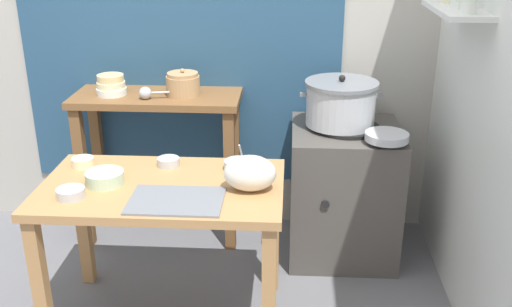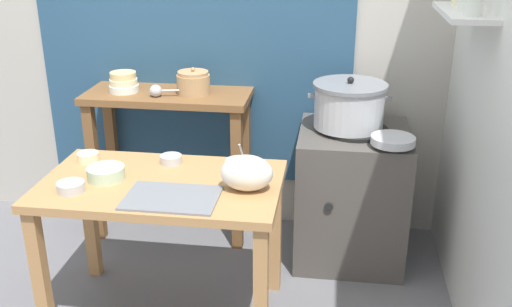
{
  "view_description": "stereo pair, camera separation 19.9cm",
  "coord_description": "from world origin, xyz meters",
  "px_view_note": "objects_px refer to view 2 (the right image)",
  "views": [
    {
      "loc": [
        0.5,
        -2.36,
        1.84
      ],
      "look_at": [
        0.35,
        0.16,
        0.82
      ],
      "focal_mm": 41.07,
      "sensor_mm": 36.0,
      "label": 1
    },
    {
      "loc": [
        0.7,
        -2.34,
        1.84
      ],
      "look_at": [
        0.35,
        0.16,
        0.82
      ],
      "focal_mm": 41.07,
      "sensor_mm": 36.0,
      "label": 2
    }
  ],
  "objects_px": {
    "prep_table": "(162,203)",
    "prep_bowl_4": "(171,159)",
    "plastic_bag": "(247,173)",
    "prep_bowl_3": "(88,157)",
    "prep_bowl_0": "(240,164)",
    "prep_bowl_2": "(71,186)",
    "serving_tray": "(172,198)",
    "steamer_pot": "(349,105)",
    "back_shelf_table": "(169,129)",
    "clay_pot": "(193,83)",
    "prep_bowl_1": "(106,173)",
    "ladle": "(157,91)",
    "stove_block": "(351,194)",
    "wide_pan": "(393,140)",
    "bowl_stack_enamel": "(124,82)"
  },
  "relations": [
    {
      "from": "prep_table",
      "to": "prep_bowl_3",
      "type": "relative_size",
      "value": 10.33
    },
    {
      "from": "prep_bowl_1",
      "to": "prep_bowl_4",
      "type": "bearing_deg",
      "value": 42.86
    },
    {
      "from": "steamer_pot",
      "to": "plastic_bag",
      "type": "xyz_separation_m",
      "value": [
        -0.44,
        -0.74,
        -0.1
      ]
    },
    {
      "from": "prep_table",
      "to": "steamer_pot",
      "type": "distance_m",
      "value": 1.14
    },
    {
      "from": "prep_table",
      "to": "back_shelf_table",
      "type": "relative_size",
      "value": 1.15
    },
    {
      "from": "prep_table",
      "to": "prep_bowl_4",
      "type": "height_order",
      "value": "prep_bowl_4"
    },
    {
      "from": "clay_pot",
      "to": "wide_pan",
      "type": "distance_m",
      "value": 1.17
    },
    {
      "from": "prep_bowl_0",
      "to": "prep_bowl_2",
      "type": "distance_m",
      "value": 0.78
    },
    {
      "from": "back_shelf_table",
      "to": "prep_bowl_2",
      "type": "height_order",
      "value": "back_shelf_table"
    },
    {
      "from": "clay_pot",
      "to": "plastic_bag",
      "type": "bearing_deg",
      "value": -62.7
    },
    {
      "from": "bowl_stack_enamel",
      "to": "wide_pan",
      "type": "relative_size",
      "value": 0.76
    },
    {
      "from": "serving_tray",
      "to": "prep_bowl_3",
      "type": "distance_m",
      "value": 0.63
    },
    {
      "from": "ladle",
      "to": "prep_bowl_3",
      "type": "height_order",
      "value": "ladle"
    },
    {
      "from": "back_shelf_table",
      "to": "ladle",
      "type": "distance_m",
      "value": 0.27
    },
    {
      "from": "steamer_pot",
      "to": "ladle",
      "type": "height_order",
      "value": "steamer_pot"
    },
    {
      "from": "stove_block",
      "to": "wide_pan",
      "type": "bearing_deg",
      "value": -49.71
    },
    {
      "from": "serving_tray",
      "to": "prep_bowl_1",
      "type": "bearing_deg",
      "value": 156.14
    },
    {
      "from": "wide_pan",
      "to": "prep_bowl_4",
      "type": "xyz_separation_m",
      "value": [
        -1.08,
        -0.26,
        -0.06
      ]
    },
    {
      "from": "bowl_stack_enamel",
      "to": "prep_bowl_4",
      "type": "bearing_deg",
      "value": -53.53
    },
    {
      "from": "ladle",
      "to": "prep_bowl_1",
      "type": "bearing_deg",
      "value": -92.35
    },
    {
      "from": "clay_pot",
      "to": "prep_bowl_1",
      "type": "xyz_separation_m",
      "value": [
        -0.22,
        -0.83,
        -0.21
      ]
    },
    {
      "from": "stove_block",
      "to": "prep_bowl_0",
      "type": "relative_size",
      "value": 5.42
    },
    {
      "from": "wide_pan",
      "to": "prep_bowl_3",
      "type": "xyz_separation_m",
      "value": [
        -1.49,
        -0.29,
        -0.06
      ]
    },
    {
      "from": "prep_bowl_0",
      "to": "prep_table",
      "type": "bearing_deg",
      "value": -150.67
    },
    {
      "from": "steamer_pot",
      "to": "prep_bowl_4",
      "type": "xyz_separation_m",
      "value": [
        -0.86,
        -0.49,
        -0.16
      ]
    },
    {
      "from": "serving_tray",
      "to": "prep_bowl_2",
      "type": "distance_m",
      "value": 0.46
    },
    {
      "from": "bowl_stack_enamel",
      "to": "prep_bowl_0",
      "type": "xyz_separation_m",
      "value": [
        0.78,
        -0.62,
        -0.21
      ]
    },
    {
      "from": "prep_bowl_0",
      "to": "serving_tray",
      "type": "bearing_deg",
      "value": -123.38
    },
    {
      "from": "serving_tray",
      "to": "prep_bowl_0",
      "type": "relative_size",
      "value": 2.78
    },
    {
      "from": "bowl_stack_enamel",
      "to": "prep_bowl_2",
      "type": "distance_m",
      "value": 0.99
    },
    {
      "from": "wide_pan",
      "to": "prep_bowl_0",
      "type": "height_order",
      "value": "prep_bowl_0"
    },
    {
      "from": "plastic_bag",
      "to": "prep_bowl_3",
      "type": "height_order",
      "value": "plastic_bag"
    },
    {
      "from": "clay_pot",
      "to": "plastic_bag",
      "type": "relative_size",
      "value": 0.81
    },
    {
      "from": "prep_table",
      "to": "steamer_pot",
      "type": "xyz_separation_m",
      "value": [
        0.85,
        0.71,
        0.29
      ]
    },
    {
      "from": "prep_bowl_1",
      "to": "stove_block",
      "type": "bearing_deg",
      "value": 31.51
    },
    {
      "from": "prep_table",
      "to": "prep_bowl_2",
      "type": "xyz_separation_m",
      "value": [
        -0.36,
        -0.16,
        0.13
      ]
    },
    {
      "from": "plastic_bag",
      "to": "prep_bowl_0",
      "type": "bearing_deg",
      "value": 107.29
    },
    {
      "from": "plastic_bag",
      "to": "prep_table",
      "type": "bearing_deg",
      "value": 175.05
    },
    {
      "from": "serving_tray",
      "to": "prep_bowl_4",
      "type": "relative_size",
      "value": 3.74
    },
    {
      "from": "serving_tray",
      "to": "plastic_bag",
      "type": "xyz_separation_m",
      "value": [
        0.3,
        0.14,
        0.08
      ]
    },
    {
      "from": "prep_table",
      "to": "prep_bowl_0",
      "type": "relative_size",
      "value": 7.65
    },
    {
      "from": "prep_table",
      "to": "prep_bowl_0",
      "type": "xyz_separation_m",
      "value": [
        0.33,
        0.19,
        0.14
      ]
    },
    {
      "from": "stove_block",
      "to": "clay_pot",
      "type": "height_order",
      "value": "clay_pot"
    },
    {
      "from": "clay_pot",
      "to": "prep_bowl_4",
      "type": "height_order",
      "value": "clay_pot"
    },
    {
      "from": "stove_block",
      "to": "steamer_pot",
      "type": "bearing_deg",
      "value": 153.38
    },
    {
      "from": "prep_bowl_1",
      "to": "ladle",
      "type": "bearing_deg",
      "value": 87.65
    },
    {
      "from": "prep_bowl_0",
      "to": "prep_bowl_2",
      "type": "relative_size",
      "value": 1.17
    },
    {
      "from": "stove_block",
      "to": "prep_bowl_3",
      "type": "height_order",
      "value": "stove_block"
    },
    {
      "from": "clay_pot",
      "to": "prep_bowl_1",
      "type": "distance_m",
      "value": 0.89
    },
    {
      "from": "wide_pan",
      "to": "steamer_pot",
      "type": "bearing_deg",
      "value": 133.39
    }
  ]
}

